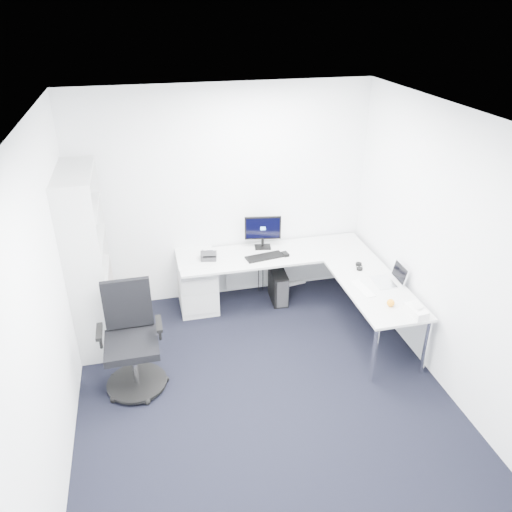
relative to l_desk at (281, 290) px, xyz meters
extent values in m
plane|color=black|center=(-0.55, -1.40, -0.35)|extent=(4.20, 4.20, 0.00)
plane|color=white|center=(-0.55, -1.40, 2.35)|extent=(4.20, 4.20, 0.00)
cube|color=white|center=(-0.55, 0.70, 1.00)|extent=(3.60, 0.02, 2.70)
cube|color=white|center=(-0.55, -3.50, 1.00)|extent=(3.60, 0.02, 2.70)
cube|color=white|center=(-2.35, -1.40, 1.00)|extent=(0.02, 4.20, 2.70)
cube|color=white|center=(1.25, -1.40, 1.00)|extent=(0.02, 4.20, 2.70)
cube|color=silver|center=(-0.97, 0.42, 0.00)|extent=(0.46, 0.57, 0.71)
cube|color=black|center=(0.06, 0.34, -0.14)|extent=(0.21, 0.43, 0.41)
cube|color=#BBB99F|center=(-1.75, 0.38, -0.16)|extent=(0.23, 0.41, 0.37)
cube|color=white|center=(0.35, 0.66, -0.33)|extent=(0.40, 0.13, 0.04)
cube|color=black|center=(-0.15, 0.24, 0.36)|extent=(0.48, 0.23, 0.02)
cube|color=black|center=(0.11, 0.24, 0.37)|extent=(0.08, 0.12, 0.03)
cube|color=white|center=(0.71, -0.72, 0.36)|extent=(0.15, 0.38, 0.01)
sphere|color=orange|center=(0.85, -1.10, 0.39)|extent=(0.08, 0.08, 0.08)
cube|color=white|center=(1.01, -1.31, 0.39)|extent=(0.16, 0.27, 0.09)
camera|label=1|loc=(-1.49, -4.98, 3.19)|focal=35.00mm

